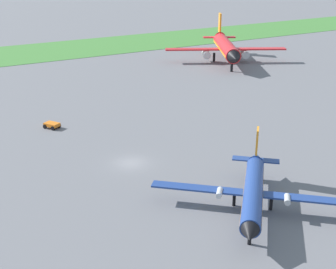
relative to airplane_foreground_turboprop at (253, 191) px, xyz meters
name	(u,v)px	position (x,y,z in m)	size (l,w,h in m)	color
ground_plane	(131,163)	(-6.31, 18.15, -2.51)	(600.00, 600.00, 0.00)	slate
grass_taxiway_strip	(4,56)	(-6.31, 100.20, -2.47)	(360.00, 28.00, 0.08)	#3D7533
airplane_foreground_turboprop	(253,191)	(0.00, 0.00, 0.00)	(18.07, 16.42, 6.85)	navy
airplane_parked_jet_far	(226,47)	(42.43, 62.79, 1.49)	(28.80, 28.74, 11.11)	red
baggage_cart_near_gate	(52,125)	(-11.62, 36.92, -1.94)	(2.74, 2.94, 0.90)	orange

